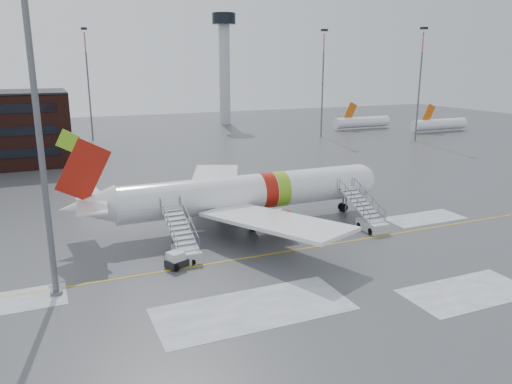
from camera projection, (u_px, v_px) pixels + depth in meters
name	position (u px, v px, depth m)	size (l,w,h in m)	color
ground	(271.00, 250.00, 46.49)	(260.00, 260.00, 0.00)	#494C4F
airliner	(240.00, 194.00, 52.89)	(35.03, 32.97, 11.18)	white
airstair_fwd	(368.00, 219.00, 52.21)	(2.05, 7.70, 3.48)	silver
airstair_aft	(184.00, 245.00, 44.59)	(2.05, 7.70, 3.48)	#B4B6BC
pushback_tug	(178.00, 260.00, 42.51)	(2.72, 2.42, 1.38)	black
light_mast_near	(37.00, 112.00, 34.10)	(1.20, 1.20, 26.43)	#595B60
control_tower	(224.00, 56.00, 137.71)	(6.40, 6.40, 30.00)	#B2B5BA
light_mast_far_ne	(323.00, 77.00, 114.22)	(1.20, 1.20, 24.25)	#595B60
light_mast_far_n	(88.00, 77.00, 109.26)	(1.20, 1.20, 24.25)	#595B60
light_mast_far_e	(420.00, 77.00, 107.92)	(1.20, 1.20, 24.25)	#595B60
distant_aircraft	(386.00, 131.00, 127.34)	(35.00, 18.00, 8.00)	#D8590C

